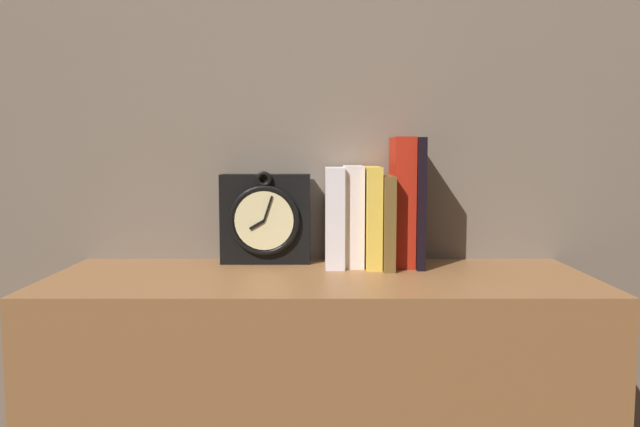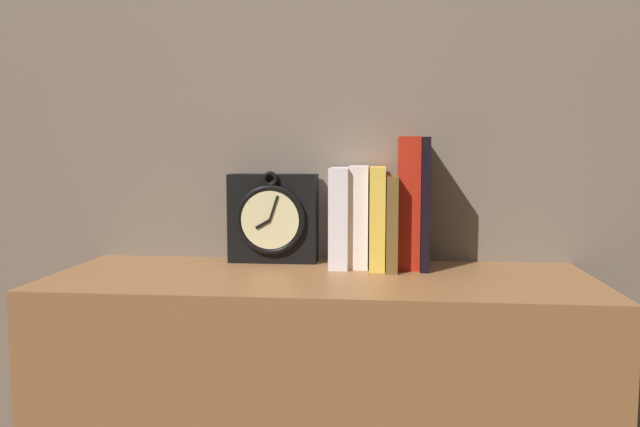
{
  "view_description": "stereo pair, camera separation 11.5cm",
  "coord_description": "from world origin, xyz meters",
  "px_view_note": "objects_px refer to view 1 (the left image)",
  "views": [
    {
      "loc": [
        0.0,
        -1.15,
        1.11
      ],
      "look_at": [
        0.0,
        0.0,
        1.0
      ],
      "focal_mm": 35.0,
      "sensor_mm": 36.0,
      "label": 1
    },
    {
      "loc": [
        0.12,
        -1.14,
        1.11
      ],
      "look_at": [
        0.0,
        0.0,
        1.0
      ],
      "focal_mm": 35.0,
      "sensor_mm": 36.0,
      "label": 2
    }
  ],
  "objects_px": {
    "clock": "(266,219)",
    "book_slot3_brown": "(386,221)",
    "book_slot1_white": "(353,216)",
    "book_slot0_white": "(335,217)",
    "book_slot5_black": "(417,202)",
    "book_slot2_yellow": "(372,216)",
    "book_slot4_red": "(402,202)"
  },
  "relations": [
    {
      "from": "clock",
      "to": "book_slot3_brown",
      "type": "height_order",
      "value": "clock"
    },
    {
      "from": "clock",
      "to": "book_slot3_brown",
      "type": "xyz_separation_m",
      "value": [
        0.25,
        -0.04,
        -0.0
      ]
    },
    {
      "from": "book_slot1_white",
      "to": "book_slot0_white",
      "type": "bearing_deg",
      "value": -170.67
    },
    {
      "from": "book_slot1_white",
      "to": "book_slot5_black",
      "type": "bearing_deg",
      "value": -3.84
    },
    {
      "from": "book_slot2_yellow",
      "to": "book_slot4_red",
      "type": "distance_m",
      "value": 0.07
    },
    {
      "from": "book_slot3_brown",
      "to": "book_slot0_white",
      "type": "bearing_deg",
      "value": 173.52
    },
    {
      "from": "book_slot0_white",
      "to": "book_slot5_black",
      "type": "distance_m",
      "value": 0.17
    },
    {
      "from": "book_slot2_yellow",
      "to": "book_slot0_white",
      "type": "bearing_deg",
      "value": 176.84
    },
    {
      "from": "clock",
      "to": "book_slot1_white",
      "type": "relative_size",
      "value": 0.95
    },
    {
      "from": "book_slot3_brown",
      "to": "book_slot1_white",
      "type": "bearing_deg",
      "value": 164.61
    },
    {
      "from": "clock",
      "to": "book_slot5_black",
      "type": "xyz_separation_m",
      "value": [
        0.31,
        -0.03,
        0.04
      ]
    },
    {
      "from": "book_slot0_white",
      "to": "book_slot1_white",
      "type": "bearing_deg",
      "value": 9.33
    },
    {
      "from": "book_slot1_white",
      "to": "book_slot3_brown",
      "type": "height_order",
      "value": "book_slot1_white"
    },
    {
      "from": "book_slot3_brown",
      "to": "book_slot2_yellow",
      "type": "bearing_deg",
      "value": 164.8
    },
    {
      "from": "book_slot4_red",
      "to": "book_slot5_black",
      "type": "xyz_separation_m",
      "value": [
        0.03,
        -0.01,
        -0.0
      ]
    },
    {
      "from": "clock",
      "to": "book_slot4_red",
      "type": "relative_size",
      "value": 0.74
    },
    {
      "from": "clock",
      "to": "book_slot2_yellow",
      "type": "bearing_deg",
      "value": -8.36
    },
    {
      "from": "book_slot5_black",
      "to": "book_slot3_brown",
      "type": "bearing_deg",
      "value": -171.45
    },
    {
      "from": "clock",
      "to": "book_slot3_brown",
      "type": "relative_size",
      "value": 1.04
    },
    {
      "from": "book_slot4_red",
      "to": "book_slot5_black",
      "type": "height_order",
      "value": "book_slot4_red"
    },
    {
      "from": "clock",
      "to": "book_slot5_black",
      "type": "bearing_deg",
      "value": -5.59
    },
    {
      "from": "book_slot2_yellow",
      "to": "book_slot5_black",
      "type": "bearing_deg",
      "value": 1.16
    },
    {
      "from": "book_slot2_yellow",
      "to": "book_slot5_black",
      "type": "xyz_separation_m",
      "value": [
        0.09,
        0.0,
        0.03
      ]
    },
    {
      "from": "book_slot2_yellow",
      "to": "book_slot5_black",
      "type": "height_order",
      "value": "book_slot5_black"
    },
    {
      "from": "book_slot1_white",
      "to": "book_slot4_red",
      "type": "xyz_separation_m",
      "value": [
        0.1,
        -0.0,
        0.03
      ]
    },
    {
      "from": "clock",
      "to": "book_slot4_red",
      "type": "height_order",
      "value": "book_slot4_red"
    },
    {
      "from": "book_slot2_yellow",
      "to": "book_slot1_white",
      "type": "bearing_deg",
      "value": 164.47
    },
    {
      "from": "book_slot4_red",
      "to": "book_slot5_black",
      "type": "bearing_deg",
      "value": -13.68
    },
    {
      "from": "clock",
      "to": "book_slot0_white",
      "type": "bearing_deg",
      "value": -11.08
    },
    {
      "from": "book_slot1_white",
      "to": "book_slot4_red",
      "type": "height_order",
      "value": "book_slot4_red"
    },
    {
      "from": "clock",
      "to": "book_slot3_brown",
      "type": "bearing_deg",
      "value": -9.15
    },
    {
      "from": "book_slot2_yellow",
      "to": "book_slot4_red",
      "type": "relative_size",
      "value": 0.77
    }
  ]
}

